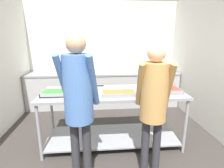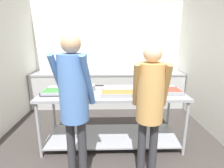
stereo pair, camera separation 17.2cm
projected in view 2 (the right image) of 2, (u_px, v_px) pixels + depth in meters
wall_rear at (107, 54)px, 4.70m from camera, size 3.95×0.06×2.65m
wall_right at (222, 63)px, 2.95m from camera, size 0.06×3.85×2.65m
back_counter at (108, 89)px, 4.57m from camera, size 3.79×0.65×0.89m
serving_counter at (112, 109)px, 2.84m from camera, size 2.23×0.84×0.90m
serving_tray_vegetables at (57, 92)px, 2.67m from camera, size 0.41×0.29×0.05m
sauce_pan at (87, 87)px, 2.84m from camera, size 0.41×0.27×0.09m
serving_tray_roast at (118, 94)px, 2.59m from camera, size 0.50×0.26×0.05m
plate_stack at (145, 92)px, 2.65m from camera, size 0.26×0.26×0.05m
serving_tray_greens at (167, 91)px, 2.71m from camera, size 0.41×0.33×0.05m
guest_serving_left at (74, 95)px, 1.94m from camera, size 0.48×0.42×1.77m
guest_serving_right at (150, 98)px, 2.04m from camera, size 0.45×0.37×1.67m
water_bottle at (163, 67)px, 4.37m from camera, size 0.07×0.07×0.30m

